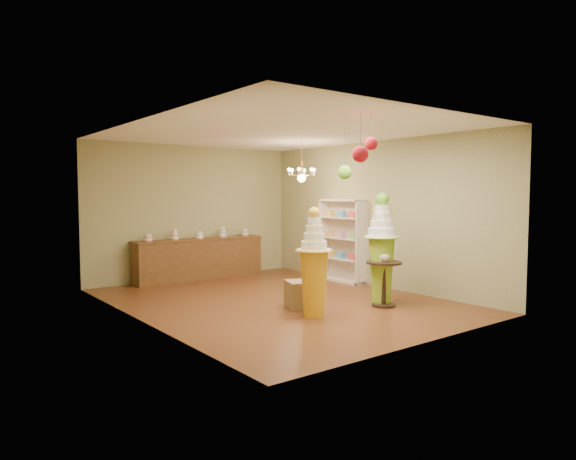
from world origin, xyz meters
TOP-DOWN VIEW (x-y plane):
  - floor at (0.00, 0.00)m, footprint 6.50×6.50m
  - ceiling at (0.00, 0.00)m, footprint 6.50×6.50m
  - wall_back at (0.00, 3.25)m, footprint 5.00×0.04m
  - wall_front at (0.00, -3.25)m, footprint 5.00×0.04m
  - wall_left at (-2.50, 0.00)m, footprint 0.04×6.50m
  - wall_right at (2.50, 0.00)m, footprint 0.04×6.50m
  - pedestal_green at (1.26, -1.32)m, footprint 0.69×0.69m
  - pedestal_orange at (-0.24, -1.29)m, footprint 0.67×0.67m
  - burlap_riser at (-0.01, -0.72)m, footprint 0.65×0.65m
  - sideboard at (0.00, 2.97)m, footprint 3.04×0.54m
  - shelving_unit at (2.34, 0.80)m, footprint 0.33×1.20m
  - round_table at (1.18, -1.45)m, footprint 0.73×0.73m
  - vase at (1.18, -1.45)m, footprint 0.24×0.24m
  - pom_red_left at (-0.42, -2.44)m, footprint 0.22×0.22m
  - pom_green_mid at (0.58, -1.10)m, footprint 0.23×0.23m
  - pom_red_right at (-0.13, -2.37)m, footprint 0.18×0.18m
  - chandelier at (1.37, 1.02)m, footprint 0.81×0.81m

SIDE VIEW (x-z plane):
  - floor at x=0.00m, z-range 0.00..0.00m
  - burlap_riser at x=-0.01m, z-range 0.00..0.46m
  - sideboard at x=0.00m, z-range -0.10..1.06m
  - round_table at x=1.18m, z-range 0.11..0.88m
  - pedestal_orange at x=-0.24m, z-range -0.18..1.54m
  - pedestal_green at x=1.26m, z-range -0.13..1.80m
  - vase at x=1.18m, z-range 0.77..0.97m
  - shelving_unit at x=2.34m, z-range 0.00..1.80m
  - wall_back at x=0.00m, z-range 0.00..3.00m
  - wall_front at x=0.00m, z-range 0.00..3.00m
  - wall_left at x=-2.50m, z-range 0.00..3.00m
  - wall_right at x=2.50m, z-range 0.00..3.00m
  - pom_green_mid at x=0.58m, z-range 1.86..2.70m
  - chandelier at x=1.37m, z-range 1.88..2.73m
  - pom_red_left at x=-0.42m, z-range 2.11..2.78m
  - pom_red_right at x=-0.13m, z-range 2.37..2.85m
  - ceiling at x=0.00m, z-range 3.00..3.00m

